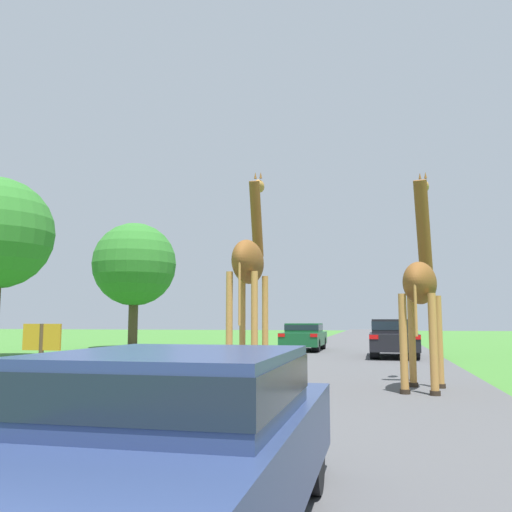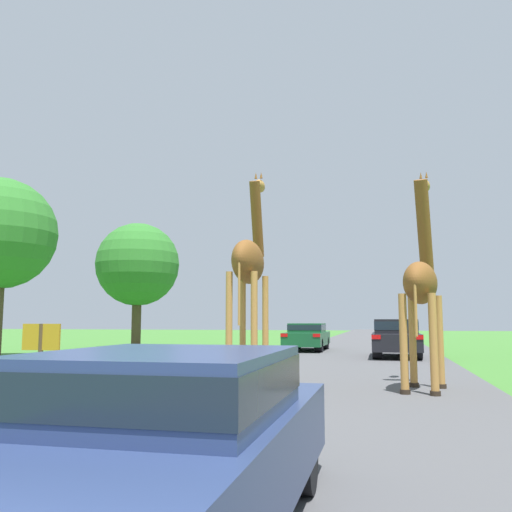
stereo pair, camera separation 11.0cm
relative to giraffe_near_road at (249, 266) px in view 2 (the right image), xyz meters
name	(u,v)px [view 2 (the right image)]	position (x,y,z in m)	size (l,w,h in m)	color
road	(364,348)	(1.82, 18.10, -2.67)	(6.89, 120.00, 0.00)	#4C4C4F
giraffe_near_road	(249,266)	(0.00, 0.00, 0.00)	(0.75, 2.58, 5.09)	#B77F3D
giraffe_companion	(421,281)	(3.68, 0.79, -0.33)	(1.02, 2.74, 5.08)	#B77F3D
car_lead_maroon	(164,440)	(1.38, -7.98, -1.98)	(1.71, 4.32, 1.28)	navy
car_queue_right	(396,337)	(3.33, 11.32, -1.86)	(1.85, 4.35, 1.52)	black
car_queue_left	(307,336)	(-0.83, 15.35, -1.95)	(1.81, 4.69, 1.33)	#144C28
tree_centre_back	(138,265)	(-9.95, 15.27, 1.77)	(4.45, 4.45, 6.69)	#4C3828
sign_post	(41,350)	(-2.75, -3.41, -1.67)	(0.70, 0.08, 1.43)	#4C3823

